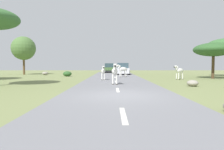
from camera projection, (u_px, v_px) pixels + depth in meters
ground_plane at (120, 96)px, 10.02m from camera, size 90.00×90.00×0.00m
road at (118, 95)px, 10.02m from camera, size 6.00×64.00×0.05m
lane_markings at (119, 98)px, 9.02m from camera, size 0.16×56.00×0.01m
zebra_0 at (114, 72)px, 15.42m from camera, size 0.46×1.71×1.61m
zebra_2 at (122, 69)px, 24.61m from camera, size 1.51×0.99×1.55m
zebra_3 at (179, 71)px, 21.16m from camera, size 1.38×1.14×1.51m
zebra_4 at (103, 71)px, 19.86m from camera, size 0.48×1.49×1.40m
car_0 at (122, 69)px, 31.19m from camera, size 2.02×4.34×1.74m
car_1 at (109, 68)px, 38.68m from camera, size 2.23×4.44×1.74m
tree_0 at (23, 48)px, 31.31m from camera, size 3.63×3.63×5.88m
tree_4 at (213, 50)px, 22.32m from camera, size 4.25×4.25×3.94m
bush_1 at (67, 74)px, 26.71m from camera, size 1.13×1.02×0.68m
rock_0 at (45, 73)px, 30.15m from camera, size 0.85×0.91×0.49m
rock_1 at (192, 83)px, 14.49m from camera, size 0.80×0.77×0.45m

